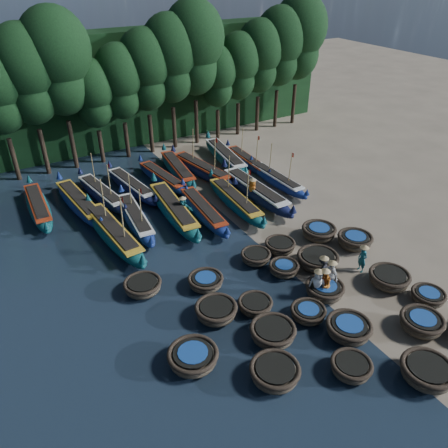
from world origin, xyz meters
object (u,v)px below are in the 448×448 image
coracle_13 (325,289)px  long_boat_6 (235,201)px  coracle_22 (256,257)px  long_boat_8 (277,180)px  long_boat_4 (174,209)px  coracle_21 (206,281)px  coracle_16 (255,305)px  coracle_7 (349,328)px  long_boat_3 (135,218)px  coracle_18 (318,259)px  fisherman_2 (324,283)px  long_boat_7 (255,191)px  long_boat_10 (79,203)px  coracle_3 (427,372)px  fisherman_1 (363,257)px  fisherman_0 (317,283)px  coracle_11 (273,332)px  long_boat_9 (38,206)px  coracle_9 (428,296)px  fisherman_3 (323,268)px  coracle_24 (319,232)px  fisherman_5 (183,208)px  coracle_12 (308,313)px  coracle_5 (275,372)px  coracle_20 (143,286)px  fisherman_6 (252,190)px  coracle_23 (280,246)px  long_boat_14 (178,169)px  long_boat_13 (162,178)px  coracle_6 (351,367)px  long_boat_12 (131,186)px  long_boat_15 (202,169)px  coracle_8 (422,323)px  coracle_15 (216,311)px  long_boat_16 (225,157)px  fisherman_4 (331,275)px  long_boat_11 (102,193)px  coracle_17 (284,268)px  long_boat_5 (203,210)px  coracle_10 (193,357)px  long_boat_17 (247,161)px

coracle_13 → long_boat_6: bearing=85.0°
coracle_22 → long_boat_8: 10.30m
long_boat_4 → coracle_21: bearing=-97.4°
coracle_16 → long_boat_4: (0.37, 10.56, 0.23)m
coracle_7 → long_boat_3: 15.47m
coracle_18 → fisherman_2: size_ratio=1.31×
long_boat_7 → long_boat_10: size_ratio=1.08×
coracle_3 → long_boat_10: bearing=111.8°
coracle_22 → fisherman_1: 6.02m
coracle_21 → fisherman_0: (4.60, -3.67, 0.54)m
coracle_11 → long_boat_9: 19.25m
coracle_9 → fisherman_3: 5.48m
coracle_24 → fisherman_5: fisherman_5 is taller
coracle_12 → fisherman_1: (5.09, 1.47, 0.56)m
coracle_5 → coracle_20: coracle_5 is taller
fisherman_0 → fisherman_6: size_ratio=0.99×
coracle_23 → long_boat_14: size_ratio=0.26×
coracle_20 → long_boat_10: size_ratio=0.24×
coracle_5 → long_boat_13: bearing=80.1°
coracle_6 → long_boat_6: bearing=77.3°
coracle_13 → long_boat_13: bearing=96.8°
long_boat_12 → long_boat_8: bearing=-32.5°
coracle_12 → fisherman_5: bearing=95.5°
long_boat_13 → fisherman_2: (1.82, -16.76, 0.45)m
long_boat_15 → long_boat_8: bearing=-56.2°
coracle_20 → long_boat_6: 10.52m
coracle_11 → fisherman_6: (6.64, 11.76, 0.49)m
coracle_8 → coracle_6: bearing=-177.4°
coracle_18 → coracle_11: bearing=-149.1°
long_boat_13 → fisherman_6: 7.56m
coracle_15 → coracle_18: (7.16, 0.77, -0.01)m
coracle_6 → fisherman_1: (5.70, 5.05, 0.52)m
long_boat_16 → fisherman_4: bearing=-93.9°
fisherman_2 → coracle_12: bearing=-20.2°
coracle_6 → fisherman_4: fisherman_4 is taller
coracle_3 → long_boat_11: size_ratio=0.35×
long_boat_4 → coracle_18: bearing=-57.7°
long_boat_14 → coracle_17: bearing=-84.5°
coracle_11 → coracle_20: size_ratio=1.24×
coracle_18 → long_boat_8: size_ratio=0.36×
long_boat_5 → long_boat_15: (2.99, 5.83, 0.06)m
coracle_10 → fisherman_6: size_ratio=1.20×
long_boat_8 → fisherman_4: bearing=-114.3°
coracle_10 → coracle_23: coracle_10 is taller
fisherman_1 → long_boat_6: bearing=-159.4°
coracle_9 → fisherman_0: bearing=146.3°
coracle_6 → long_boat_4: long_boat_4 is taller
long_boat_16 → fisherman_4: size_ratio=4.50×
long_boat_17 → fisherman_1: size_ratio=3.91×
fisherman_4 → coracle_15: bearing=-95.6°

